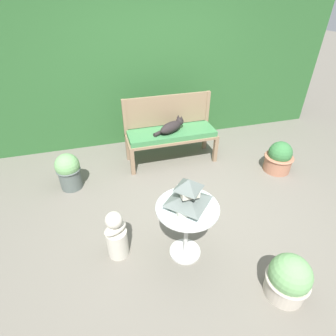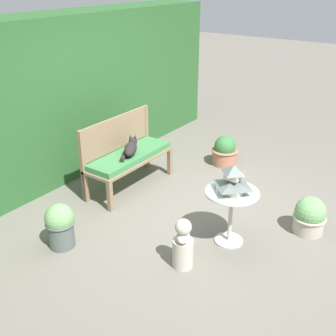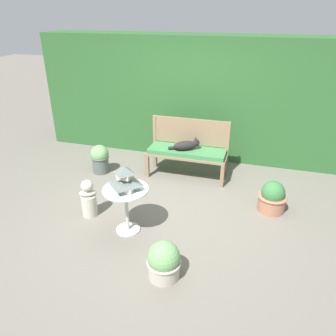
# 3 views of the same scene
# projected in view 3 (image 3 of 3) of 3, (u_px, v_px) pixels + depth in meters

# --- Properties ---
(ground) EXTENTS (30.00, 30.00, 0.00)m
(ground) POSITION_uv_depth(u_px,v_px,m) (165.00, 210.00, 4.94)
(ground) COLOR #666056
(foliage_hedge_back) EXTENTS (6.40, 0.85, 2.31)m
(foliage_hedge_back) POSITION_uv_depth(u_px,v_px,m) (200.00, 96.00, 6.52)
(foliage_hedge_back) COLOR #285628
(foliage_hedge_back) RESTS_ON ground
(garden_bench) EXTENTS (1.39, 0.50, 0.53)m
(garden_bench) POSITION_uv_depth(u_px,v_px,m) (187.00, 153.00, 5.75)
(garden_bench) COLOR #7F664C
(garden_bench) RESTS_ON ground
(bench_backrest) EXTENTS (1.39, 0.06, 1.01)m
(bench_backrest) POSITION_uv_depth(u_px,v_px,m) (190.00, 135.00, 5.83)
(bench_backrest) COLOR #7F664C
(bench_backrest) RESTS_ON ground
(cat) EXTENTS (0.52, 0.35, 0.22)m
(cat) POSITION_uv_depth(u_px,v_px,m) (186.00, 145.00, 5.65)
(cat) COLOR black
(cat) RESTS_ON garden_bench
(patio_table) EXTENTS (0.60, 0.60, 0.65)m
(patio_table) POSITION_uv_depth(u_px,v_px,m) (126.00, 198.00, 4.27)
(patio_table) COLOR #B7B7B2
(patio_table) RESTS_ON ground
(pagoda_birdhouse) EXTENTS (0.35, 0.35, 0.32)m
(pagoda_birdhouse) POSITION_uv_depth(u_px,v_px,m) (125.00, 179.00, 4.15)
(pagoda_birdhouse) COLOR beige
(pagoda_birdhouse) RESTS_ON patio_table
(garden_bust) EXTENTS (0.28, 0.24, 0.57)m
(garden_bust) POSITION_uv_depth(u_px,v_px,m) (89.00, 199.00, 4.72)
(garden_bust) COLOR #B7B2A3
(garden_bust) RESTS_ON ground
(potted_plant_bench_right) EXTENTS (0.33, 0.33, 0.53)m
(potted_plant_bench_right) POSITION_uv_depth(u_px,v_px,m) (100.00, 158.00, 5.97)
(potted_plant_bench_right) COLOR #4C5651
(potted_plant_bench_right) RESTS_ON ground
(potted_plant_table_near) EXTENTS (0.43, 0.43, 0.48)m
(potted_plant_table_near) POSITION_uv_depth(u_px,v_px,m) (272.00, 198.00, 4.84)
(potted_plant_table_near) COLOR #9E664C
(potted_plant_table_near) RESTS_ON ground
(potted_plant_path_edge) EXTENTS (0.39, 0.39, 0.46)m
(potted_plant_path_edge) POSITION_uv_depth(u_px,v_px,m) (164.00, 261.00, 3.63)
(potted_plant_path_edge) COLOR #ADA393
(potted_plant_path_edge) RESTS_ON ground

